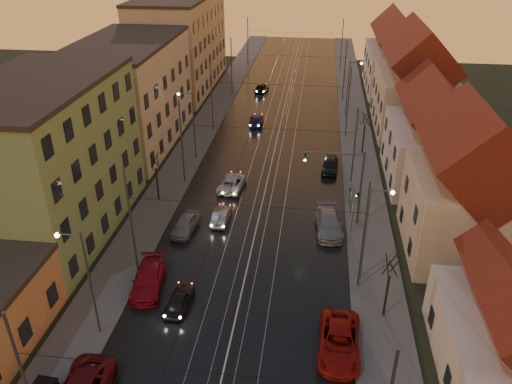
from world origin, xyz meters
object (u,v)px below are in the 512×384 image
at_px(driving_car_0, 179,300).
at_px(street_lamp_0, 84,274).
at_px(street_lamp_1, 370,226).
at_px(traffic_light_mast, 350,178).
at_px(parked_left_3, 185,224).
at_px(driving_car_2, 232,183).
at_px(parked_right_0, 339,341).
at_px(driving_car_3, 256,120).
at_px(driving_car_4, 262,88).
at_px(driving_car_1, 221,215).
at_px(parked_right_1, 329,223).
at_px(parked_left_2, 148,280).
at_px(street_lamp_2, 191,119).
at_px(parked_right_2, 330,165).
at_px(street_lamp_3, 350,84).

bearing_deg(driving_car_0, street_lamp_0, 35.52).
height_order(street_lamp_1, traffic_light_mast, street_lamp_1).
distance_m(street_lamp_0, parked_left_3, 13.87).
height_order(street_lamp_0, driving_car_2, street_lamp_0).
bearing_deg(parked_right_0, street_lamp_1, 77.05).
bearing_deg(driving_car_3, driving_car_4, -90.69).
xyz_separation_m(parked_left_3, parked_right_0, (13.23, -12.51, 0.07)).
xyz_separation_m(street_lamp_1, driving_car_0, (-13.27, -4.85, -4.27)).
bearing_deg(parked_left_3, driving_car_2, 77.66).
xyz_separation_m(driving_car_2, driving_car_3, (0.18, 18.52, -0.02)).
height_order(driving_car_3, parked_left_3, parked_left_3).
height_order(traffic_light_mast, driving_car_2, traffic_light_mast).
bearing_deg(driving_car_0, driving_car_3, -88.41).
bearing_deg(traffic_light_mast, parked_right_0, -93.54).
distance_m(driving_car_1, parked_right_1, 9.75).
relative_size(driving_car_4, parked_right_1, 0.77).
height_order(street_lamp_1, driving_car_2, street_lamp_1).
relative_size(street_lamp_1, driving_car_1, 2.10).
height_order(street_lamp_0, traffic_light_mast, street_lamp_0).
xyz_separation_m(street_lamp_1, driving_car_4, (-13.33, 46.63, -4.18)).
xyz_separation_m(parked_left_2, parked_right_1, (13.44, 9.58, 0.04)).
xyz_separation_m(driving_car_0, driving_car_1, (0.83, 11.76, 0.01)).
relative_size(street_lamp_2, parked_right_0, 1.41).
distance_m(driving_car_0, driving_car_2, 18.27).
relative_size(parked_left_2, parked_left_3, 1.23).
relative_size(driving_car_3, parked_right_2, 1.05).
bearing_deg(traffic_light_mast, parked_right_2, 97.55).
relative_size(street_lamp_2, traffic_light_mast, 1.11).
bearing_deg(street_lamp_3, traffic_light_mast, -92.27).
height_order(street_lamp_3, parked_left_3, street_lamp_3).
distance_m(driving_car_0, parked_right_0, 11.53).
bearing_deg(street_lamp_2, parked_right_2, -4.77).
distance_m(parked_left_3, parked_right_0, 18.20).
distance_m(street_lamp_0, street_lamp_1, 19.89).
bearing_deg(driving_car_1, parked_left_2, 69.72).
distance_m(street_lamp_0, driving_car_4, 55.00).
distance_m(street_lamp_2, parked_right_2, 16.28).
bearing_deg(driving_car_1, traffic_light_mast, -174.38).
relative_size(driving_car_1, driving_car_2, 0.80).
height_order(street_lamp_3, driving_car_0, street_lamp_3).
distance_m(driving_car_0, parked_left_2, 3.39).
bearing_deg(traffic_light_mast, parked_right_1, -137.34).
relative_size(street_lamp_3, parked_left_3, 1.91).
bearing_deg(parked_right_0, street_lamp_2, 122.64).
bearing_deg(parked_right_0, parked_left_3, 138.94).
distance_m(parked_right_0, parked_right_2, 26.30).
distance_m(parked_left_2, parked_right_2, 25.65).
relative_size(traffic_light_mast, parked_right_0, 1.27).
distance_m(street_lamp_3, driving_car_2, 26.17).
relative_size(street_lamp_0, street_lamp_3, 1.00).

